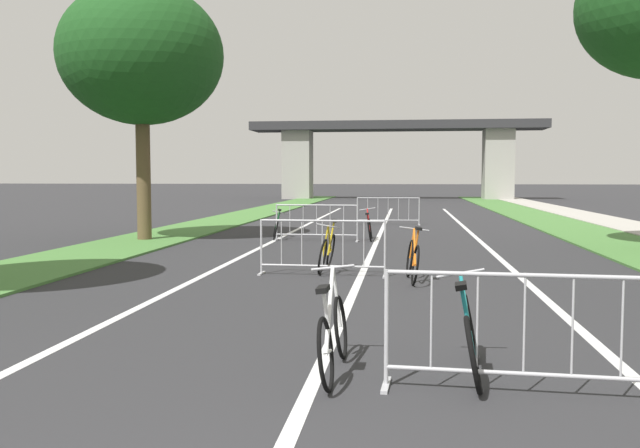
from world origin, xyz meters
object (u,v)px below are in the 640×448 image
crowd_barrier_second (322,248)px  crowd_barrier_third (317,223)px  bicycle_green_5 (276,227)px  crowd_barrier_fourth (388,211)px  bicycle_teal_0 (471,336)px  bicycle_yellow_1 (327,251)px  bicycle_red_2 (370,228)px  bicycle_orange_3 (413,259)px  crowd_barrier_nearest (524,335)px  bicycle_white_4 (333,335)px  tree_left_oak_near (141,56)px

crowd_barrier_second → crowd_barrier_third: size_ratio=1.00×
crowd_barrier_second → bicycle_green_5: size_ratio=1.51×
crowd_barrier_fourth → bicycle_teal_0: bearing=-86.2°
bicycle_green_5 → bicycle_yellow_1: bearing=97.8°
crowd_barrier_fourth → crowd_barrier_second: bearing=-93.8°
bicycle_red_2 → bicycle_green_5: bearing=176.2°
crowd_barrier_third → bicycle_orange_3: 7.60m
crowd_barrier_nearest → bicycle_orange_3: bearing=98.1°
bicycle_red_2 → bicycle_white_4: bearing=-90.1°
bicycle_red_2 → crowd_barrier_third: bearing=-164.2°
bicycle_teal_0 → bicycle_orange_3: (-0.48, 5.64, 0.02)m
crowd_barrier_second → crowd_barrier_nearest: bearing=-68.9°
bicycle_orange_3 → bicycle_green_5: size_ratio=1.05×
crowd_barrier_second → crowd_barrier_fourth: same height
bicycle_red_2 → bicycle_green_5: 2.78m
crowd_barrier_fourth → bicycle_orange_3: size_ratio=1.44×
crowd_barrier_fourth → bicycle_teal_0: (1.28, -19.38, -0.15)m
crowd_barrier_third → bicycle_white_4: bearing=-81.7°
crowd_barrier_nearest → crowd_barrier_fourth: same height
bicycle_green_5 → crowd_barrier_third: bearing=144.7°
crowd_barrier_nearest → bicycle_teal_0: bearing=127.9°
crowd_barrier_third → bicycle_yellow_1: (1.01, -6.04, -0.13)m
bicycle_teal_0 → bicycle_orange_3: size_ratio=1.05×
bicycle_red_2 → bicycle_white_4: bicycle_white_4 is taller
crowd_barrier_second → tree_left_oak_near: bearing=134.3°
crowd_barrier_second → bicycle_red_2: size_ratio=1.52×
crowd_barrier_fourth → bicycle_green_5: 6.83m
bicycle_green_5 → crowd_barrier_second: bearing=96.1°
tree_left_oak_near → bicycle_teal_0: tree_left_oak_near is taller
tree_left_oak_near → bicycle_white_4: size_ratio=4.19×
crowd_barrier_nearest → crowd_barrier_second: bearing=111.1°
crowd_barrier_nearest → bicycle_green_5: bearing=109.3°
bicycle_teal_0 → crowd_barrier_second: bearing=113.6°
tree_left_oak_near → bicycle_yellow_1: (5.93, -5.46, -4.86)m
crowd_barrier_fourth → bicycle_white_4: crowd_barrier_fourth is taller
bicycle_white_4 → tree_left_oak_near: bearing=120.3°
tree_left_oak_near → crowd_barrier_nearest: bearing=-56.3°
crowd_barrier_fourth → bicycle_green_5: crowd_barrier_fourth is taller
bicycle_orange_3 → bicycle_yellow_1: bearing=142.0°
crowd_barrier_third → bicycle_yellow_1: crowd_barrier_third is taller
bicycle_white_4 → bicycle_yellow_1: bearing=98.5°
bicycle_yellow_1 → bicycle_orange_3: size_ratio=1.04×
crowd_barrier_nearest → bicycle_orange_3: 6.21m
bicycle_white_4 → bicycle_green_5: 13.79m
crowd_barrier_second → bicycle_teal_0: (2.16, -6.12, -0.15)m
tree_left_oak_near → bicycle_green_5: size_ratio=4.52×
crowd_barrier_second → bicycle_red_2: bearing=85.9°
crowd_barrier_second → bicycle_teal_0: crowd_barrier_second is taller
bicycle_yellow_1 → crowd_barrier_nearest: bearing=111.5°
tree_left_oak_near → bicycle_orange_3: bearing=-40.7°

